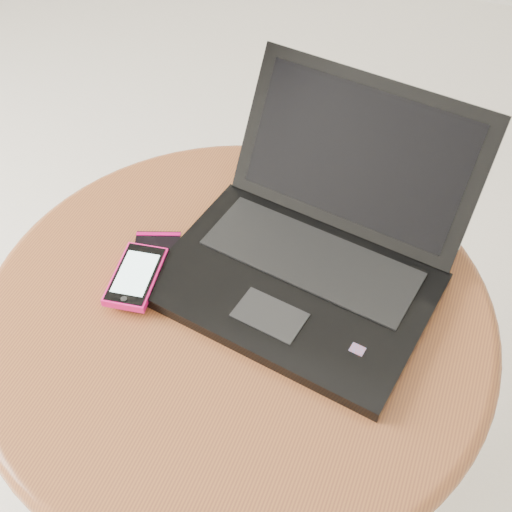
% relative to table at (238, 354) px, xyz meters
% --- Properties ---
extents(table, '(0.69, 0.69, 0.55)m').
position_rel_table_xyz_m(table, '(0.00, 0.00, 0.00)').
color(table, '#512F13').
rests_on(table, ground).
extents(laptop, '(0.40, 0.40, 0.21)m').
position_rel_table_xyz_m(laptop, '(0.07, 0.10, 0.16)').
color(laptop, black).
rests_on(laptop, table).
extents(phone_black, '(0.10, 0.14, 0.01)m').
position_rel_table_xyz_m(phone_black, '(-0.13, 0.02, 0.12)').
color(phone_black, black).
rests_on(phone_black, table).
extents(phone_pink, '(0.07, 0.11, 0.01)m').
position_rel_table_xyz_m(phone_pink, '(-0.14, -0.02, 0.13)').
color(phone_pink, '#E7116A').
rests_on(phone_pink, phone_black).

